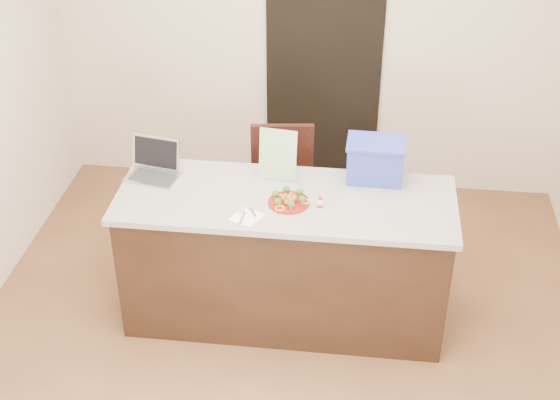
# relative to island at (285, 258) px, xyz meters

# --- Properties ---
(ground) EXTENTS (4.00, 4.00, 0.00)m
(ground) POSITION_rel_island_xyz_m (0.00, -0.25, -0.46)
(ground) COLOR brown
(ground) RESTS_ON ground
(room_shell) EXTENTS (4.00, 4.00, 4.00)m
(room_shell) POSITION_rel_island_xyz_m (0.00, -0.25, 1.16)
(room_shell) COLOR white
(room_shell) RESTS_ON ground
(doorway) EXTENTS (0.90, 0.02, 2.00)m
(doorway) POSITION_rel_island_xyz_m (0.10, 1.73, 0.54)
(doorway) COLOR black
(doorway) RESTS_ON ground
(island) EXTENTS (2.06, 0.76, 0.92)m
(island) POSITION_rel_island_xyz_m (0.00, 0.00, 0.00)
(island) COLOR black
(island) RESTS_ON ground
(plate) EXTENTS (0.25, 0.25, 0.02)m
(plate) POSITION_rel_island_xyz_m (0.03, -0.07, 0.47)
(plate) COLOR maroon
(plate) RESTS_ON island
(meatballs) EXTENTS (0.10, 0.10, 0.04)m
(meatballs) POSITION_rel_island_xyz_m (0.03, -0.06, 0.49)
(meatballs) COLOR brown
(meatballs) RESTS_ON plate
(broccoli) EXTENTS (0.21, 0.21, 0.04)m
(broccoli) POSITION_rel_island_xyz_m (0.03, -0.07, 0.51)
(broccoli) COLOR #1F4D14
(broccoli) RESTS_ON plate
(pepper_rings) EXTENTS (0.21, 0.23, 0.01)m
(pepper_rings) POSITION_rel_island_xyz_m (0.03, -0.07, 0.48)
(pepper_rings) COLOR yellow
(pepper_rings) RESTS_ON plate
(napkin) EXTENTS (0.20, 0.20, 0.01)m
(napkin) POSITION_rel_island_xyz_m (-0.20, -0.25, 0.46)
(napkin) COLOR white
(napkin) RESTS_ON island
(fork) EXTENTS (0.04, 0.16, 0.00)m
(fork) POSITION_rel_island_xyz_m (-0.22, -0.24, 0.47)
(fork) COLOR #BABABF
(fork) RESTS_ON napkin
(knife) EXTENTS (0.06, 0.18, 0.01)m
(knife) POSITION_rel_island_xyz_m (-0.17, -0.26, 0.47)
(knife) COLOR white
(knife) RESTS_ON napkin
(yogurt_bottle) EXTENTS (0.04, 0.04, 0.08)m
(yogurt_bottle) POSITION_rel_island_xyz_m (0.22, -0.10, 0.49)
(yogurt_bottle) COLOR white
(yogurt_bottle) RESTS_ON island
(laptop) EXTENTS (0.36, 0.31, 0.23)m
(laptop) POSITION_rel_island_xyz_m (-0.85, 0.18, 0.52)
(laptop) COLOR #B9BABF
(laptop) RESTS_ON island
(leaflet) EXTENTS (0.24, 0.08, 0.33)m
(leaflet) POSITION_rel_island_xyz_m (-0.07, 0.21, 0.63)
(leaflet) COLOR silver
(leaflet) RESTS_ON island
(blue_box) EXTENTS (0.37, 0.27, 0.26)m
(blue_box) POSITION_rel_island_xyz_m (0.53, 0.29, 0.59)
(blue_box) COLOR #2C38A1
(blue_box) RESTS_ON island
(chair) EXTENTS (0.49, 0.49, 0.99)m
(chair) POSITION_rel_island_xyz_m (-0.12, 0.69, 0.10)
(chair) COLOR #33140F
(chair) RESTS_ON ground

